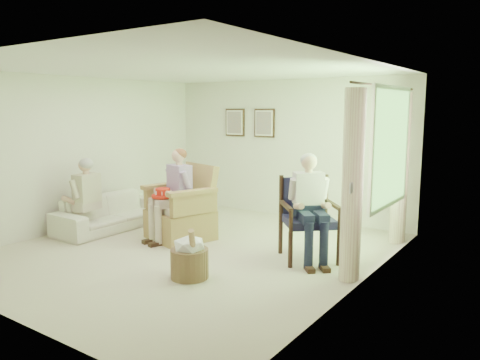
{
  "coord_description": "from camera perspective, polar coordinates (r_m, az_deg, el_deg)",
  "views": [
    {
      "loc": [
        4.35,
        -5.04,
        2.07
      ],
      "look_at": [
        0.59,
        0.38,
        1.05
      ],
      "focal_mm": 35.0,
      "sensor_mm": 36.0,
      "label": 1
    }
  ],
  "objects": [
    {
      "name": "wicker_armchair",
      "position": [
        7.54,
        -7.09,
        -4.28
      ],
      "size": [
        0.92,
        0.92,
        1.18
      ],
      "rotation": [
        0.0,
        0.0,
        -0.29
      ],
      "color": "tan",
      "rests_on": "ground"
    },
    {
      "name": "curtain_right",
      "position": [
        7.56,
        18.94,
        1.32
      ],
      "size": [
        0.34,
        0.34,
        2.3
      ],
      "primitive_type": "cylinder",
      "color": "#FFF6C7",
      "rests_on": "ground"
    },
    {
      "name": "hatbox",
      "position": [
        5.82,
        -6.17,
        -9.28
      ],
      "size": [
        0.55,
        0.55,
        0.69
      ],
      "color": "#9D7455",
      "rests_on": "ground"
    },
    {
      "name": "person_sofa",
      "position": [
        7.95,
        -18.6,
        -1.56
      ],
      "size": [
        0.42,
        0.63,
        1.25
      ],
      "rotation": [
        0.0,
        0.0,
        -1.46
      ],
      "color": "#C3B49D",
      "rests_on": "ground"
    },
    {
      "name": "framed_print_left",
      "position": [
        9.51,
        -0.64,
        7.03
      ],
      "size": [
        0.45,
        0.05,
        0.55
      ],
      "color": "#382114",
      "rests_on": "back_wall"
    },
    {
      "name": "curtain_left",
      "position": [
        5.71,
        13.53,
        -0.72
      ],
      "size": [
        0.34,
        0.34,
        2.3
      ],
      "primitive_type": "cylinder",
      "color": "#FFF6C7",
      "rests_on": "ground"
    },
    {
      "name": "ceiling",
      "position": [
        6.68,
        -6.22,
        13.29
      ],
      "size": [
        5.0,
        5.5,
        0.02
      ],
      "primitive_type": "cube",
      "color": "white",
      "rests_on": "back_wall"
    },
    {
      "name": "person_dark",
      "position": [
        6.34,
        8.14,
        -2.32
      ],
      "size": [
        0.4,
        0.62,
        1.44
      ],
      "rotation": [
        0.0,
        0.0,
        0.73
      ],
      "color": "#191F37",
      "rests_on": "ground"
    },
    {
      "name": "wood_armchair",
      "position": [
        6.55,
        8.81,
        -4.25
      ],
      "size": [
        0.72,
        0.67,
        1.1
      ],
      "rotation": [
        0.0,
        0.0,
        0.73
      ],
      "color": "black",
      "rests_on": "ground"
    },
    {
      "name": "red_hat",
      "position": [
        7.26,
        -9.4,
        -1.68
      ],
      "size": [
        0.34,
        0.34,
        0.14
      ],
      "color": "red",
      "rests_on": "person_wicker"
    },
    {
      "name": "sofa",
      "position": [
        8.37,
        -15.37,
        -3.81
      ],
      "size": [
        1.99,
        0.78,
        0.58
      ],
      "primitive_type": "imported",
      "rotation": [
        0.0,
        0.0,
        1.57
      ],
      "color": "white",
      "rests_on": "ground"
    },
    {
      "name": "right_wall",
      "position": [
        5.43,
        14.41,
        0.36
      ],
      "size": [
        0.04,
        5.5,
        2.6
      ],
      "primitive_type": "cube",
      "color": "silver",
      "rests_on": "ground"
    },
    {
      "name": "front_wall",
      "position": [
        4.98,
        -27.14,
        -1.07
      ],
      "size": [
        5.0,
        0.04,
        2.6
      ],
      "primitive_type": "cube",
      "color": "silver",
      "rests_on": "ground"
    },
    {
      "name": "framed_print_right",
      "position": [
        9.13,
        2.98,
        6.95
      ],
      "size": [
        0.45,
        0.05,
        0.55
      ],
      "color": "#382114",
      "rests_on": "back_wall"
    },
    {
      "name": "window",
      "position": [
        6.54,
        17.9,
        4.11
      ],
      "size": [
        0.13,
        2.5,
        1.63
      ],
      "color": "#2D6B23",
      "rests_on": "right_wall"
    },
    {
      "name": "left_wall",
      "position": [
        8.54,
        -18.87,
        3.14
      ],
      "size": [
        0.04,
        5.5,
        2.6
      ],
      "primitive_type": "cube",
      "color": "silver",
      "rests_on": "ground"
    },
    {
      "name": "back_wall",
      "position": [
        8.96,
        5.53,
        3.81
      ],
      "size": [
        5.0,
        0.04,
        2.6
      ],
      "primitive_type": "cube",
      "color": "silver",
      "rests_on": "ground"
    },
    {
      "name": "floor",
      "position": [
        6.97,
        -5.86,
        -8.52
      ],
      "size": [
        5.5,
        5.5,
        0.0
      ],
      "primitive_type": "plane",
      "color": "beige",
      "rests_on": "ground"
    },
    {
      "name": "person_wicker",
      "position": [
        7.33,
        -7.97,
        -0.92
      ],
      "size": [
        0.4,
        0.62,
        1.42
      ],
      "rotation": [
        0.0,
        0.0,
        -0.29
      ],
      "color": "beige",
      "rests_on": "ground"
    }
  ]
}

